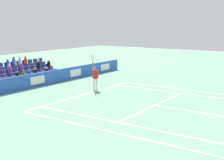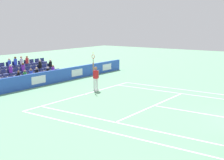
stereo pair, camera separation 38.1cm
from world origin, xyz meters
name	(u,v)px [view 1 (the left image)]	position (x,y,z in m)	size (l,w,h in m)	color
line_baseline	(85,94)	(0.00, -11.89, 0.00)	(10.97, 0.10, 0.01)	white
line_service	(155,105)	(0.00, -6.40, 0.00)	(8.23, 0.10, 0.01)	white
line_centre_service	(206,114)	(0.00, -3.20, 0.00)	(0.10, 6.40, 0.01)	white
line_singles_sideline_left	(125,124)	(4.12, -5.95, 0.00)	(0.10, 11.89, 0.01)	white
line_singles_sideline_right	(187,94)	(-4.12, -5.95, 0.00)	(0.10, 11.89, 0.01)	white
line_doubles_sideline_left	(110,131)	(5.49, -5.95, 0.00)	(0.10, 11.89, 0.01)	white
line_doubles_sideline_right	(194,91)	(-5.49, -5.95, 0.00)	(0.10, 11.89, 0.01)	white
line_centre_mark	(86,94)	(0.00, -11.79, 0.00)	(0.10, 0.20, 0.01)	white
sponsor_barrier	(37,80)	(0.00, -16.72, 0.54)	(22.71, 0.22, 1.09)	blue
tennis_player	(95,77)	(-1.45, -12.05, 0.99)	(0.51, 0.40, 2.85)	white
stadium_stand	(17,77)	(-0.01, -19.02, 0.56)	(7.44, 2.85, 2.17)	gray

